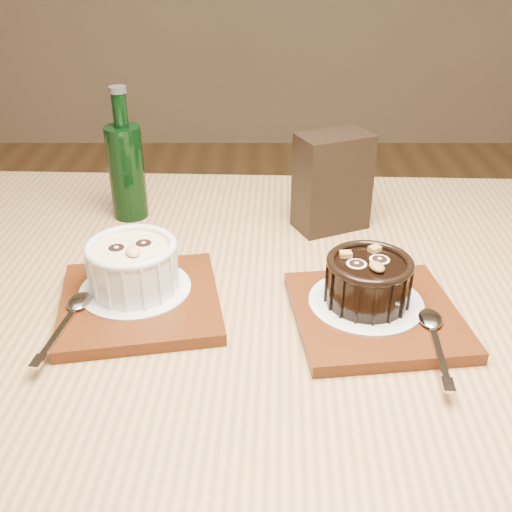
{
  "coord_description": "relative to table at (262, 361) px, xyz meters",
  "views": [
    {
      "loc": [
        -0.12,
        -0.88,
        1.15
      ],
      "look_at": [
        -0.12,
        -0.29,
        0.81
      ],
      "focal_mm": 42.0,
      "sensor_mm": 36.0,
      "label": 1
    }
  ],
  "objects": [
    {
      "name": "condiment_stand",
      "position": [
        0.1,
        0.2,
        0.16
      ],
      "size": [
        0.12,
        0.1,
        0.14
      ],
      "primitive_type": "cube",
      "rotation": [
        0.0,
        0.0,
        0.42
      ],
      "color": "black",
      "rests_on": "table"
    },
    {
      "name": "doily_left",
      "position": [
        -0.15,
        0.0,
        0.11
      ],
      "size": [
        0.13,
        0.13,
        0.0
      ],
      "primitive_type": "cylinder",
      "color": "silver",
      "rests_on": "tray_left"
    },
    {
      "name": "ramekin_dark",
      "position": [
        0.12,
        -0.02,
        0.14
      ],
      "size": [
        0.1,
        0.1,
        0.06
      ],
      "rotation": [
        0.0,
        0.0,
        0.35
      ],
      "color": "black",
      "rests_on": "doily_right"
    },
    {
      "name": "tray_right",
      "position": [
        0.13,
        -0.04,
        0.1
      ],
      "size": [
        0.2,
        0.2,
        0.01
      ],
      "primitive_type": "cube",
      "rotation": [
        0.0,
        0.0,
        0.12
      ],
      "color": "#55260E",
      "rests_on": "table"
    },
    {
      "name": "green_bottle",
      "position": [
        -0.2,
        0.24,
        0.17
      ],
      "size": [
        0.05,
        0.05,
        0.2
      ],
      "color": "black",
      "rests_on": "table"
    },
    {
      "name": "doily_right",
      "position": [
        0.12,
        -0.02,
        0.11
      ],
      "size": [
        0.13,
        0.13,
        0.0
      ],
      "primitive_type": "cylinder",
      "color": "silver",
      "rests_on": "tray_right"
    },
    {
      "name": "ramekin_white",
      "position": [
        -0.15,
        0.0,
        0.14
      ],
      "size": [
        0.11,
        0.11,
        0.06
      ],
      "rotation": [
        0.0,
        0.0,
        0.36
      ],
      "color": "silver",
      "rests_on": "doily_left"
    },
    {
      "name": "tray_left",
      "position": [
        -0.14,
        -0.01,
        0.1
      ],
      "size": [
        0.21,
        0.21,
        0.01
      ],
      "primitive_type": "cube",
      "rotation": [
        0.0,
        0.0,
        0.17
      ],
      "color": "#55260E",
      "rests_on": "table"
    },
    {
      "name": "ground",
      "position": [
        0.11,
        0.28,
        -0.66
      ],
      "size": [
        5.0,
        5.0,
        0.0
      ],
      "primitive_type": "plane",
      "color": "brown",
      "rests_on": "ground"
    },
    {
      "name": "spoon_right",
      "position": [
        0.18,
        -0.1,
        0.11
      ],
      "size": [
        0.04,
        0.14,
        0.01
      ],
      "primitive_type": null,
      "rotation": [
        0.0,
        0.0,
        -0.09
      ],
      "color": "silver",
      "rests_on": "tray_right"
    },
    {
      "name": "spoon_left",
      "position": [
        -0.21,
        -0.06,
        0.11
      ],
      "size": [
        0.04,
        0.14,
        0.01
      ],
      "primitive_type": null,
      "rotation": [
        0.0,
        0.0,
        -0.13
      ],
      "color": "silver",
      "rests_on": "tray_left"
    },
    {
      "name": "table",
      "position": [
        0.0,
        0.0,
        0.0
      ],
      "size": [
        1.23,
        0.85,
        0.75
      ],
      "rotation": [
        0.0,
        0.0,
        -0.04
      ],
      "color": "olive",
      "rests_on": "ground"
    }
  ]
}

